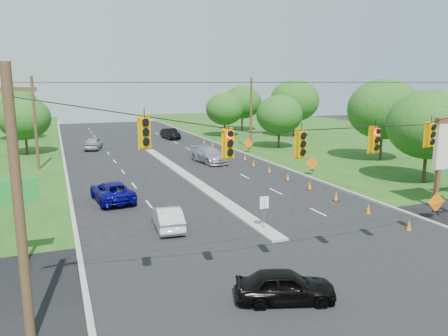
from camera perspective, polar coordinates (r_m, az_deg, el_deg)
name	(u,v)px	position (r m, az deg, el deg)	size (l,w,h in m)	color
ground	(323,273)	(20.61, 12.85, -13.21)	(160.00, 160.00, 0.00)	black
cross_street	(323,273)	(20.61, 12.85, -13.21)	(160.00, 14.00, 0.02)	black
curb_left	(65,168)	(46.20, -20.04, -0.02)	(0.25, 110.00, 0.16)	gray
curb_right	(250,156)	(50.69, 3.39, 1.58)	(0.25, 110.00, 0.16)	gray
median	(189,178)	(38.90, -4.65, -1.37)	(1.00, 34.00, 0.18)	gray
median_sign	(264,207)	(24.97, 5.27, -5.04)	(0.55, 0.06, 2.05)	gray
signal_span	(342,168)	(18.30, 15.13, -0.05)	(25.60, 0.32, 9.00)	#422D1C
utility_pole_far_left	(35,124)	(45.62, -23.43, 5.32)	(0.28, 0.28, 9.00)	#422D1C
utility_pole_far_right	(251,114)	(55.67, 3.55, 7.10)	(0.28, 0.28, 9.00)	#422D1C
cone_0	(409,225)	(27.35, 23.00, -6.89)	(0.32, 0.32, 0.70)	orange
cone_1	(368,209)	(29.82, 18.33, -5.10)	(0.32, 0.32, 0.70)	orange
cone_2	(336,196)	(32.48, 14.42, -3.57)	(0.32, 0.32, 0.70)	orange
cone_3	(310,186)	(35.29, 11.13, -2.26)	(0.32, 0.32, 0.70)	orange
cone_4	(288,177)	(38.21, 8.33, -1.14)	(0.32, 0.32, 0.70)	orange
cone_5	(269,169)	(41.22, 5.94, -0.18)	(0.32, 0.32, 0.70)	orange
cone_6	(254,163)	(44.30, 3.88, 0.65)	(0.32, 0.32, 0.70)	orange
cone_7	(245,157)	(47.68, 2.75, 1.41)	(0.32, 0.32, 0.70)	orange
cone_8	(233,153)	(50.86, 1.15, 2.03)	(0.32, 0.32, 0.70)	orange
cone_9	(222,148)	(54.07, -0.26, 2.58)	(0.32, 0.32, 0.70)	orange
cone_10	(212,145)	(57.32, -1.52, 3.06)	(0.32, 0.32, 0.70)	orange
cone_11	(204,141)	(60.59, -2.64, 3.50)	(0.32, 0.32, 0.70)	orange
work_sign_0	(436,203)	(29.94, 25.97, -4.14)	(1.27, 0.58, 1.37)	black
work_sign_1	(312,164)	(40.45, 11.41, 0.51)	(1.27, 0.58, 1.37)	black
work_sign_2	(248,144)	(52.61, 3.19, 3.14)	(1.27, 0.58, 1.37)	black
tree_5	(24,118)	(55.66, -24.65, 5.95)	(5.88, 5.88, 6.86)	black
tree_6	(15,106)	(70.70, -25.68, 7.26)	(6.72, 6.72, 7.84)	black
tree_7	(428,125)	(39.90, 25.14, 5.14)	(6.72, 6.72, 7.84)	black
tree_8	(383,109)	(49.83, 20.10, 7.22)	(7.56, 7.56, 8.82)	black
tree_9	(279,115)	(56.36, 7.24, 6.92)	(5.88, 5.88, 6.86)	black
tree_10	(294,101)	(68.91, 9.19, 8.65)	(7.56, 7.56, 8.82)	black
tree_11	(242,102)	(76.93, 2.38, 8.57)	(6.72, 6.72, 7.84)	black
tree_12	(225,109)	(68.21, 0.09, 7.73)	(5.88, 5.88, 6.86)	black
black_sedan	(285,286)	(17.62, 7.98, -15.03)	(1.56, 3.88, 1.32)	black
white_sedan	(168,218)	(25.71, -7.37, -6.45)	(1.42, 4.08, 1.34)	silver
blue_pickup	(112,191)	(32.28, -14.41, -2.97)	(2.41, 5.23, 1.45)	#080468
silver_car_far	(210,155)	(46.30, -1.90, 1.69)	(2.25, 5.54, 1.61)	gray
silver_car_oncoming	(94,143)	(57.90, -16.67, 3.12)	(1.86, 4.63, 1.58)	#8B8FA4
dark_car_receding	(170,134)	(66.38, -7.03, 4.47)	(1.67, 4.78, 1.57)	black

